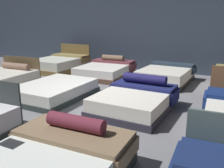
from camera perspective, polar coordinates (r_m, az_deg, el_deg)
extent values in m
cube|color=slate|center=(5.89, -4.77, -4.67)|extent=(18.00, 18.00, 0.02)
cube|color=#333D4C|center=(9.79, 9.31, 13.31)|extent=(18.00, 0.06, 3.50)
cube|color=#82694D|center=(3.41, -9.09, -11.33)|extent=(1.59, 0.76, 0.06)
cube|color=#82694D|center=(3.93, -18.86, -10.46)|extent=(0.08, 0.72, 0.20)
cube|color=#82694D|center=(3.15, 3.68, -16.28)|extent=(0.08, 0.72, 0.20)
cylinder|color=maroon|center=(3.41, -8.55, -8.93)|extent=(0.86, 0.22, 0.20)
cube|color=navy|center=(2.88, 14.81, -17.45)|extent=(0.08, 0.63, 0.22)
cube|color=brown|center=(8.68, -20.52, 3.45)|extent=(1.55, 0.08, 0.79)
cylinder|color=#876553|center=(8.49, -21.73, 3.95)|extent=(1.07, 0.23, 0.20)
cube|color=#293231|center=(6.50, -13.34, -2.51)|extent=(1.56, 2.12, 0.12)
cube|color=white|center=(6.45, -13.43, -0.91)|extent=(1.50, 2.06, 0.25)
cube|color=#292731|center=(5.42, 5.17, -5.48)|extent=(1.56, 1.97, 0.14)
cube|color=silver|center=(5.36, 5.22, -3.43)|extent=(1.50, 1.91, 0.27)
cube|color=#181D51|center=(5.84, 7.57, -0.30)|extent=(1.49, 0.72, 0.06)
cube|color=#181D51|center=(6.18, 1.05, -1.04)|extent=(0.09, 0.66, 0.29)
cube|color=#181D51|center=(5.68, 14.56, -2.92)|extent=(0.09, 0.66, 0.29)
cylinder|color=#1D1B51|center=(5.82, 7.69, 1.25)|extent=(1.06, 0.26, 0.22)
cube|color=navy|center=(5.63, 21.15, -3.32)|extent=(0.11, 0.68, 0.25)
cube|color=brown|center=(9.96, -12.24, 3.60)|extent=(1.66, 2.16, 0.19)
cube|color=silver|center=(9.92, -12.32, 5.04)|extent=(1.60, 2.09, 0.32)
cube|color=brown|center=(10.70, -8.71, 6.64)|extent=(1.50, 0.10, 0.98)
cube|color=olive|center=(10.44, -9.80, 6.69)|extent=(1.59, 0.65, 0.07)
cube|color=olive|center=(10.96, -13.07, 6.22)|extent=(0.09, 0.60, 0.19)
cube|color=olive|center=(9.99, -6.15, 5.73)|extent=(0.09, 0.60, 0.19)
cube|color=brown|center=(8.72, -1.63, 2.29)|extent=(1.65, 2.17, 0.16)
cube|color=white|center=(8.68, -1.64, 3.62)|extent=(1.59, 2.11, 0.26)
cube|color=brown|center=(9.29, 0.32, 5.41)|extent=(1.58, 0.67, 0.08)
cube|color=brown|center=(9.67, -4.04, 4.82)|extent=(0.10, 0.62, 0.22)
cube|color=brown|center=(9.03, 4.98, 4.11)|extent=(0.10, 0.62, 0.22)
cylinder|color=#7E634E|center=(9.23, 0.20, 6.17)|extent=(0.85, 0.24, 0.21)
cube|color=black|center=(8.05, 12.43, 0.81)|extent=(1.58, 2.08, 0.12)
cube|color=silver|center=(8.00, 12.52, 2.39)|extent=(1.52, 2.01, 0.33)
cube|color=#23303F|center=(8.65, 14.04, 4.57)|extent=(1.47, 0.56, 0.08)
cube|color=#23303F|center=(8.90, 9.38, 4.14)|extent=(0.10, 0.48, 0.21)
cube|color=#23303F|center=(8.52, 18.79, 3.09)|extent=(0.10, 0.48, 0.21)
cube|color=olive|center=(8.46, 23.02, 2.86)|extent=(0.09, 0.51, 0.23)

